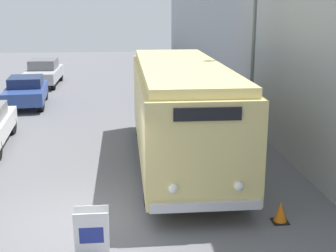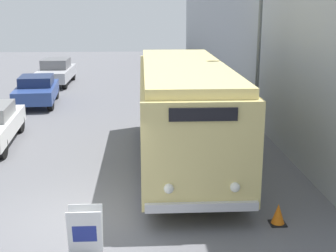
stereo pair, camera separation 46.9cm
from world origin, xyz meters
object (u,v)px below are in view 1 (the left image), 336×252
streetlamp (255,14)px  traffic_cone (281,212)px  vintage_bus (180,108)px  sign_board (92,235)px  parked_car_mid (26,91)px  parked_car_far (44,72)px

streetlamp → traffic_cone: size_ratio=14.19×
vintage_bus → traffic_cone: 4.96m
traffic_cone → sign_board: bearing=-164.3°
sign_board → parked_car_mid: 15.22m
sign_board → streetlamp: bearing=54.2°
parked_car_mid → traffic_cone: size_ratio=8.79×
vintage_bus → parked_car_mid: vintage_bus is taller
sign_board → streetlamp: size_ratio=0.15×
streetlamp → traffic_cone: streetlamp is taller
vintage_bus → streetlamp: 4.00m
traffic_cone → parked_car_far: bearing=113.0°
streetlamp → parked_car_far: streetlamp is taller
sign_board → parked_car_mid: (-4.05, 14.67, 0.24)m
sign_board → vintage_bus: bearing=66.7°
vintage_bus → parked_car_mid: bearing=125.2°
traffic_cone → parked_car_mid: bearing=121.3°
parked_car_mid → traffic_cone: bearing=-63.9°
vintage_bus → parked_car_far: vintage_bus is taller
vintage_bus → traffic_cone: (1.76, -4.38, -1.51)m
parked_car_far → traffic_cone: parked_car_far is taller
streetlamp → parked_car_mid: size_ratio=1.62×
streetlamp → traffic_cone: bearing=-98.1°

